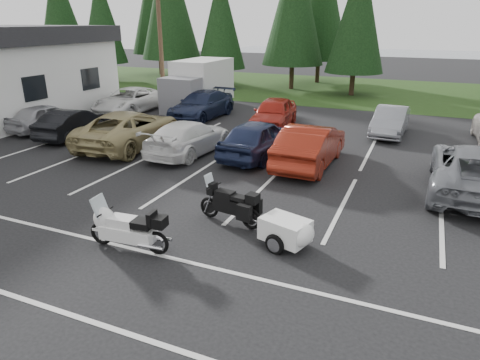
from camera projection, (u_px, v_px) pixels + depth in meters
name	position (u px, v px, depth m)	size (l,w,h in m)	color
ground	(230.00, 202.00, 12.96)	(120.00, 120.00, 0.00)	black
grass_strip	(356.00, 91.00, 33.62)	(80.00, 16.00, 0.01)	#1E3310
lake_water	(422.00, 61.00, 58.82)	(70.00, 50.00, 0.02)	gray
utility_pole	(160.00, 29.00, 25.35)	(1.60, 0.26, 9.00)	#473321
box_truck	(195.00, 85.00, 26.17)	(2.40, 5.60, 2.90)	silver
stall_markings	(254.00, 181.00, 14.68)	(32.00, 16.00, 0.01)	silver
conifer_0	(59.00, 9.00, 40.50)	(4.58, 4.58, 10.66)	#332316
conifer_1	(101.00, 18.00, 37.46)	(3.96, 3.96, 9.22)	#332316
conifer_3	(221.00, 19.00, 33.42)	(3.87, 3.87, 9.02)	#332316
conifer_4	(295.00, 1.00, 32.24)	(4.80, 4.80, 11.17)	#332316
conifer_5	(358.00, 13.00, 29.58)	(4.14, 4.14, 9.63)	#332316
conifer_back_b	(322.00, 0.00, 35.74)	(4.97, 4.97, 11.58)	#332316
car_near_0	(46.00, 117.00, 21.28)	(1.58, 3.94, 1.34)	#A8A8AD
car_near_1	(73.00, 123.00, 19.99)	(1.41, 4.06, 1.34)	black
car_near_2	(129.00, 129.00, 18.52)	(2.59, 5.61, 1.56)	#998B59
car_near_3	(189.00, 137.00, 17.52)	(1.90, 4.68, 1.36)	silver
car_near_4	(258.00, 138.00, 17.05)	(1.81, 4.49, 1.53)	#1A2241
car_near_5	(310.00, 145.00, 16.00)	(1.67, 4.78, 1.58)	maroon
car_near_6	(475.00, 170.00, 13.42)	(2.58, 5.60, 1.56)	slate
car_far_0	(129.00, 100.00, 25.41)	(2.37, 5.13, 1.43)	white
car_far_1	(202.00, 105.00, 23.88)	(2.06, 5.08, 1.47)	#161E38
car_far_2	(274.00, 113.00, 21.72)	(1.79, 4.44, 1.51)	maroon
car_far_3	(390.00, 121.00, 20.41)	(1.40, 4.01, 1.32)	slate
touring_motorcycle	(127.00, 225.00, 10.09)	(2.34, 0.72, 1.30)	white
cargo_trailer	(285.00, 233.00, 10.31)	(1.62, 0.91, 0.75)	white
adventure_motorcycle	(229.00, 201.00, 11.42)	(2.14, 0.75, 1.30)	black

